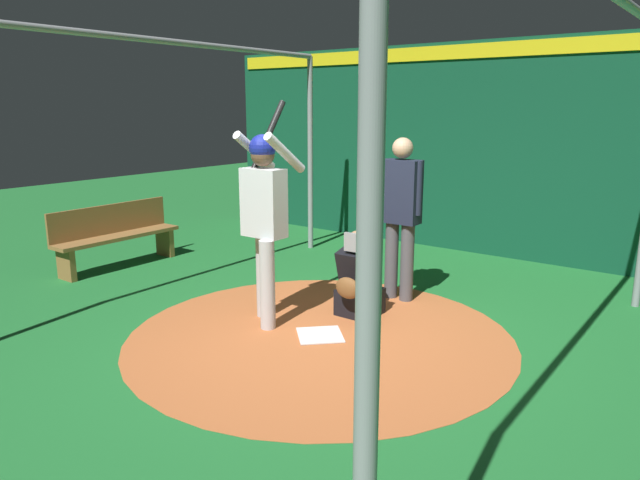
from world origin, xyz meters
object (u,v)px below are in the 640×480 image
at_px(batter, 264,209).
at_px(umpire, 401,210).
at_px(home_plate, 320,335).
at_px(bench, 115,234).
at_px(catcher, 358,283).

relative_size(batter, umpire, 1.21).
bearing_deg(umpire, home_plate, -1.68).
xyz_separation_m(home_plate, bench, (-0.34, -3.74, 0.44)).
xyz_separation_m(catcher, umpire, (-0.75, 0.07, 0.68)).
distance_m(home_plate, umpire, 1.77).
bearing_deg(catcher, home_plate, 1.94).
bearing_deg(bench, catcher, 95.53).
distance_m(batter, bench, 3.16).
bearing_deg(bench, home_plate, 84.87).
relative_size(batter, catcher, 2.41).
bearing_deg(home_plate, catcher, -178.06).
xyz_separation_m(home_plate, batter, (0.01, -0.68, 1.16)).
distance_m(home_plate, catcher, 0.78).
height_order(home_plate, umpire, umpire).
bearing_deg(catcher, batter, -42.74).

